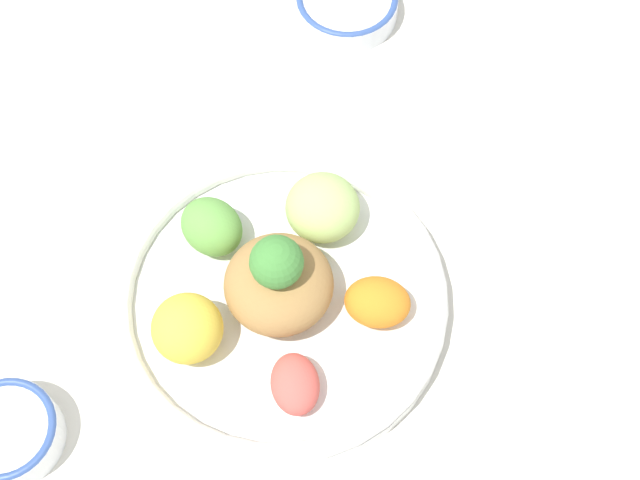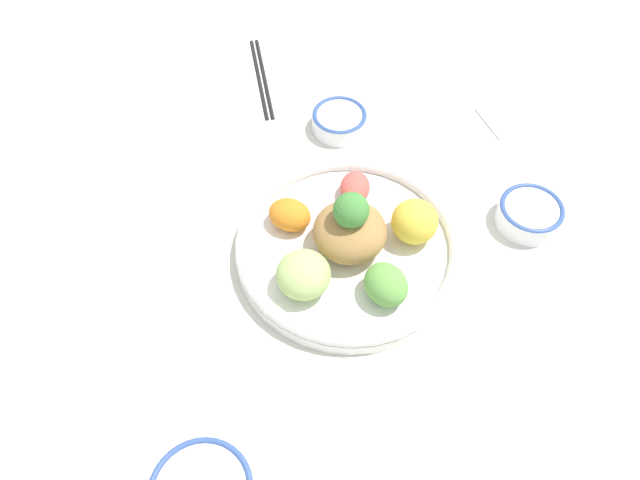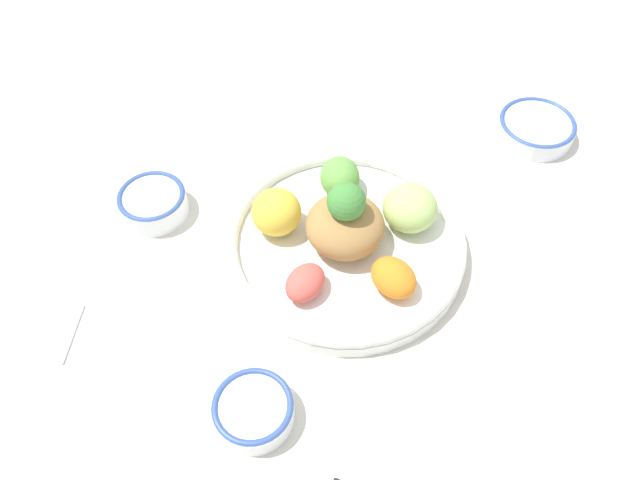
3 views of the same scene
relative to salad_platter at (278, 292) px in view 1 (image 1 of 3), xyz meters
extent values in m
plane|color=silver|center=(0.03, 0.00, -0.03)|extent=(2.40, 2.40, 0.00)
cylinder|color=white|center=(0.00, 0.00, -0.02)|extent=(0.32, 0.32, 0.02)
torus|color=white|center=(0.00, 0.00, 0.00)|extent=(0.32, 0.32, 0.02)
ellipsoid|color=yellow|center=(0.08, 0.04, 0.02)|extent=(0.09, 0.09, 0.06)
ellipsoid|color=#E55B51|center=(-0.01, 0.10, 0.01)|extent=(0.05, 0.06, 0.04)
ellipsoid|color=orange|center=(-0.09, 0.02, 0.01)|extent=(0.07, 0.06, 0.04)
ellipsoid|color=#B7DB7A|center=(-0.05, -0.08, 0.02)|extent=(0.10, 0.10, 0.06)
ellipsoid|color=#6BAD4C|center=(0.06, -0.07, 0.02)|extent=(0.08, 0.09, 0.05)
ellipsoid|color=#AD7F47|center=(0.00, 0.00, 0.02)|extent=(0.10, 0.10, 0.07)
sphere|color=#478E3D|center=(0.00, 0.00, 0.07)|extent=(0.05, 0.05, 0.05)
cylinder|color=white|center=(-0.10, -0.36, -0.01)|extent=(0.12, 0.12, 0.03)
cylinder|color=#5B3319|center=(-0.10, -0.36, 0.00)|extent=(0.10, 0.10, 0.00)
cylinder|color=white|center=(0.25, 0.12, -0.01)|extent=(0.09, 0.09, 0.03)
torus|color=#38569E|center=(0.25, 0.12, 0.01)|extent=(0.09, 0.09, 0.01)
cylinder|color=white|center=(0.25, 0.12, 0.00)|extent=(0.08, 0.08, 0.00)
camera|label=1|loc=(-0.01, 0.35, 0.78)|focal=50.00mm
camera|label=2|loc=(0.07, -0.51, 0.72)|focal=35.00mm
camera|label=3|loc=(-0.29, 0.42, 0.65)|focal=35.00mm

